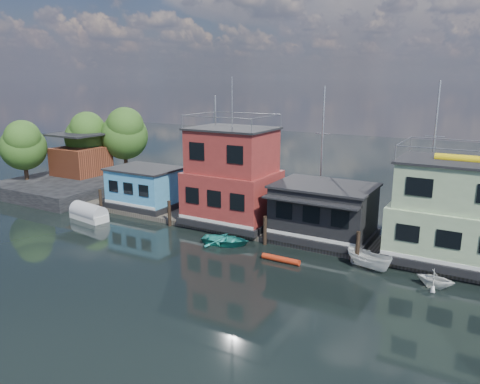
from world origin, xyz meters
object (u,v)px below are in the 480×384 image
Objects in this scene: dinghy_white at (435,278)px; motorboat at (369,260)px; houseboat_red at (232,178)px; houseboat_green at (455,214)px; houseboat_blue at (145,187)px; red_kayak at (281,259)px; tarp_runabout at (89,213)px; houseboat_dark at (323,211)px; dinghy_teal at (225,240)px.

motorboat reaches higher than dinghy_white.
motorboat is at bearing -15.93° from houseboat_red.
houseboat_green is 2.51× the size of motorboat.
red_kayak is (16.52, -5.31, -2.00)m from houseboat_blue.
houseboat_blue is 5.68m from tarp_runabout.
houseboat_blue is at bearing 179.94° from houseboat_dark.
houseboat_blue is at bearing 73.92° from tarp_runabout.
houseboat_red is (9.50, 0.00, 1.90)m from houseboat_blue.
houseboat_blue is 26.55m from dinghy_white.
houseboat_red is 17.01m from houseboat_green.
houseboat_green is 2.09× the size of tarp_runabout.
tarp_runabout reaches higher than red_kayak.
houseboat_red is 1.41× the size of houseboat_green.
motorboat is (5.50, 1.74, 0.44)m from red_kayak.
dinghy_teal is 5.13m from red_kayak.
tarp_runabout is (-18.79, 0.37, 0.38)m from red_kayak.
houseboat_green is 29.35m from tarp_runabout.
dinghy_teal is at bearing 169.56° from red_kayak.
houseboat_dark is 9.82m from dinghy_white.
red_kayak is at bearing -114.23° from dinghy_teal.
houseboat_blue is 12.40m from dinghy_teal.
tarp_runabout is at bearing 113.61° from motorboat.
houseboat_blue reaches higher than dinghy_white.
houseboat_dark is (17.50, -0.02, 0.21)m from houseboat_blue.
dinghy_teal is 1.31× the size of red_kayak.
dinghy_white is 0.65× the size of motorboat.
houseboat_green reaches higher than dinghy_teal.
houseboat_red is 5.42× the size of dinghy_white.
motorboat is (10.53, 0.75, 0.27)m from dinghy_teal.
motorboat is at bearing -38.20° from houseboat_dark.
motorboat is (24.29, 1.37, 0.07)m from tarp_runabout.
dinghy_white is 28.43m from tarp_runabout.
dinghy_teal is 1.08× the size of motorboat.
tarp_runabout is at bearing 179.61° from red_kayak.
houseboat_red is at bearing 179.86° from houseboat_dark.
houseboat_green is (17.00, 0.00, -0.55)m from houseboat_red.
houseboat_green is 11.80m from red_kayak.
red_kayak is (-0.98, -5.29, -2.22)m from houseboat_dark.
houseboat_green is at bearing 28.76° from red_kayak.
dinghy_teal is at bearing -144.46° from houseboat_dark.
houseboat_blue reaches higher than tarp_runabout.
red_kayak is (-9.98, -5.31, -3.35)m from houseboat_green.
houseboat_green reaches higher than tarp_runabout.
tarp_runabout is (-11.77, -4.94, -3.52)m from houseboat_red.
dinghy_white is (-0.35, -4.31, -2.97)m from houseboat_green.
houseboat_blue is 17.50m from houseboat_dark.
houseboat_dark is 5.82m from red_kayak.
houseboat_dark reaches higher than dinghy_teal.
dinghy_teal is 14.67m from dinghy_white.
houseboat_green is at bearing -87.01° from dinghy_teal.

